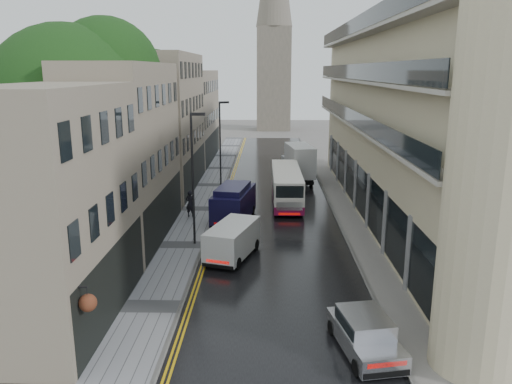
# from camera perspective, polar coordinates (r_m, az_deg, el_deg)

# --- Properties ---
(road) EXTENTS (9.00, 85.00, 0.02)m
(road) POSITION_cam_1_polar(r_m,az_deg,el_deg) (38.97, 2.14, -2.11)
(road) COLOR black
(road) RESTS_ON ground
(left_sidewalk) EXTENTS (2.70, 85.00, 0.12)m
(left_sidewalk) POSITION_cam_1_polar(r_m,az_deg,el_deg) (39.31, -6.42, -1.97)
(left_sidewalk) COLOR gray
(left_sidewalk) RESTS_ON ground
(right_sidewalk) EXTENTS (1.80, 85.00, 0.12)m
(right_sidewalk) POSITION_cam_1_polar(r_m,az_deg,el_deg) (39.42, 10.02, -2.06)
(right_sidewalk) COLOR slate
(right_sidewalk) RESTS_ON ground
(old_shop_row) EXTENTS (4.50, 56.00, 12.00)m
(old_shop_row) POSITION_cam_1_polar(r_m,az_deg,el_deg) (41.21, -11.19, 7.01)
(old_shop_row) COLOR gray
(old_shop_row) RESTS_ON ground
(modern_block) EXTENTS (8.00, 40.00, 14.00)m
(modern_block) POSITION_cam_1_polar(r_m,az_deg,el_deg) (37.78, 18.23, 7.52)
(modern_block) COLOR #C3B991
(modern_block) RESTS_ON ground
(church_spire) EXTENTS (6.40, 6.40, 40.00)m
(church_spire) POSITION_cam_1_polar(r_m,az_deg,el_deg) (92.46, 2.10, 19.57)
(church_spire) COLOR gray
(church_spire) RESTS_ON ground
(tree_near) EXTENTS (10.56, 10.56, 13.89)m
(tree_near) POSITION_cam_1_polar(r_m,az_deg,el_deg) (32.47, -20.33, 6.33)
(tree_near) COLOR black
(tree_near) RESTS_ON ground
(tree_far) EXTENTS (9.24, 9.24, 12.46)m
(tree_far) POSITION_cam_1_polar(r_m,az_deg,el_deg) (44.74, -13.85, 7.69)
(tree_far) COLOR black
(tree_far) RESTS_ON ground
(cream_bus) EXTENTS (2.34, 9.91, 2.70)m
(cream_bus) POSITION_cam_1_polar(r_m,az_deg,el_deg) (38.46, 2.15, -0.23)
(cream_bus) COLOR white
(cream_bus) RESTS_ON road
(white_lorry) EXTENTS (3.13, 7.21, 3.66)m
(white_lorry) POSITION_cam_1_polar(r_m,az_deg,el_deg) (47.23, 4.12, 2.98)
(white_lorry) COLOR silver
(white_lorry) RESTS_ON road
(silver_hatchback) EXTENTS (2.55, 4.42, 1.56)m
(silver_hatchback) POSITION_cam_1_polar(r_m,az_deg,el_deg) (19.00, 11.58, -17.87)
(silver_hatchback) COLOR #B2B3B8
(silver_hatchback) RESTS_ON road
(white_van) EXTENTS (3.18, 4.90, 2.05)m
(white_van) POSITION_cam_1_polar(r_m,az_deg,el_deg) (28.03, -5.60, -6.39)
(white_van) COLOR silver
(white_van) RESTS_ON road
(navy_van) EXTENTS (3.05, 5.73, 2.78)m
(navy_van) POSITION_cam_1_polar(r_m,az_deg,el_deg) (34.40, -4.92, -1.90)
(navy_van) COLOR #110E33
(navy_van) RESTS_ON road
(pedestrian) EXTENTS (0.82, 0.65, 1.99)m
(pedestrian) POSITION_cam_1_polar(r_m,az_deg,el_deg) (36.94, -7.52, -1.34)
(pedestrian) COLOR black
(pedestrian) RESTS_ON left_sidewalk
(lamp_post_near) EXTENTS (0.92, 0.26, 8.08)m
(lamp_post_near) POSITION_cam_1_polar(r_m,az_deg,el_deg) (30.49, -7.23, 1.33)
(lamp_post_near) COLOR black
(lamp_post_near) RESTS_ON left_sidewalk
(lamp_post_far) EXTENTS (0.90, 0.51, 7.90)m
(lamp_post_far) POSITION_cam_1_polar(r_m,az_deg,el_deg) (43.69, -4.11, 5.06)
(lamp_post_far) COLOR black
(lamp_post_far) RESTS_ON left_sidewalk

